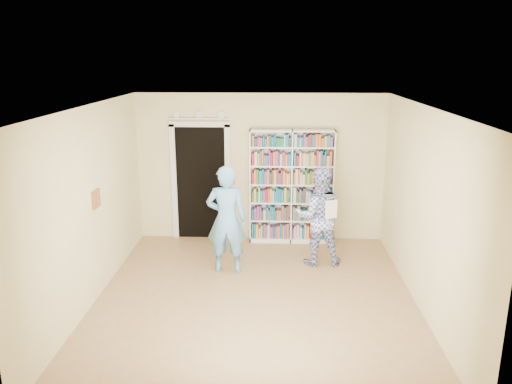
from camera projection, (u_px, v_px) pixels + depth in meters
floor at (255, 299)px, 7.05m from camera, size 5.00×5.00×0.00m
ceiling at (255, 107)px, 6.34m from camera, size 5.00×5.00×0.00m
wall_back at (261, 168)px, 9.10m from camera, size 4.50×0.00×4.50m
wall_left at (90, 207)px, 6.78m from camera, size 0.00×5.00×5.00m
wall_right at (424, 210)px, 6.61m from camera, size 0.00×5.00×5.00m
bookshelf at (291, 186)px, 9.01m from camera, size 1.51×0.28×2.08m
doorway at (201, 177)px, 9.17m from camera, size 1.10×0.08×2.43m
wall_art at (96, 199)px, 6.96m from camera, size 0.03×0.25×0.25m
man_blue at (227, 220)px, 7.76m from camera, size 0.64×0.42×1.73m
man_plaid at (318, 216)px, 8.09m from camera, size 0.82×0.66×1.63m
paper_sheet at (331, 209)px, 7.80m from camera, size 0.20×0.09×0.30m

